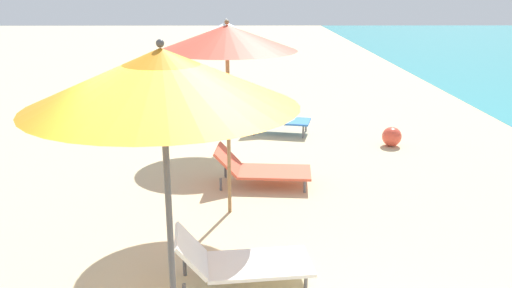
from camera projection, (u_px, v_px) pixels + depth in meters
umbrella_nearest at (162, 78)px, 3.65m from camera, size 1.97×1.97×2.68m
lounger_nearest_shoreside at (239, 261)px, 5.39m from camera, size 1.47×0.77×0.63m
umbrella_second at (227, 38)px, 6.54m from camera, size 1.81×1.81×2.63m
lounger_second_shoreside at (260, 168)px, 8.17m from camera, size 1.55×0.80×0.61m
umbrella_farthest at (226, 35)px, 9.54m from camera, size 1.82×1.82×2.47m
lounger_farthest_shoreside at (278, 119)px, 11.05m from camera, size 1.42×0.89×0.54m
beach_ball at (392, 137)px, 10.20m from camera, size 0.38×0.38×0.38m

